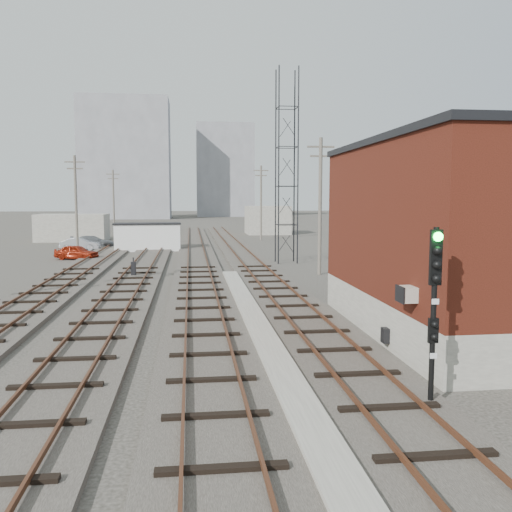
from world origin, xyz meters
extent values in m
plane|color=#282621|center=(0.00, 60.00, 0.00)|extent=(320.00, 320.00, 0.00)
cube|color=#332D28|center=(2.50, 39.00, 0.10)|extent=(3.20, 90.00, 0.20)
cube|color=#4C2816|center=(1.78, 39.00, 0.33)|extent=(0.07, 90.00, 0.12)
cube|color=#4C2816|center=(3.22, 39.00, 0.33)|extent=(0.07, 90.00, 0.12)
cube|color=#332D28|center=(-1.50, 39.00, 0.10)|extent=(3.20, 90.00, 0.20)
cube|color=#4C2816|center=(-2.22, 39.00, 0.33)|extent=(0.07, 90.00, 0.12)
cube|color=#4C2816|center=(-0.78, 39.00, 0.33)|extent=(0.07, 90.00, 0.12)
cube|color=#332D28|center=(-5.50, 39.00, 0.10)|extent=(3.20, 90.00, 0.20)
cube|color=#4C2816|center=(-6.22, 39.00, 0.33)|extent=(0.07, 90.00, 0.12)
cube|color=#4C2816|center=(-4.78, 39.00, 0.33)|extent=(0.07, 90.00, 0.12)
cube|color=#332D28|center=(-9.50, 39.00, 0.10)|extent=(3.20, 90.00, 0.20)
cube|color=#4C2816|center=(-10.22, 39.00, 0.33)|extent=(0.07, 90.00, 0.12)
cube|color=#4C2816|center=(-8.78, 39.00, 0.33)|extent=(0.07, 90.00, 0.12)
cube|color=gray|center=(0.50, 14.00, 0.13)|extent=(0.90, 28.00, 0.26)
cube|color=gray|center=(7.50, 12.00, 0.75)|extent=(6.00, 12.00, 1.50)
cube|color=#551E14|center=(7.50, 12.00, 4.25)|extent=(6.00, 12.00, 5.50)
cube|color=black|center=(7.50, 12.00, 7.10)|extent=(6.20, 12.20, 0.25)
cube|color=beige|center=(4.28, 8.00, 2.25)|extent=(0.45, 0.62, 0.45)
cube|color=black|center=(4.40, 10.00, 0.50)|extent=(0.20, 0.35, 0.50)
cylinder|color=black|center=(4.75, 34.25, 7.50)|extent=(0.10, 0.10, 15.00)
cylinder|color=black|center=(6.25, 34.25, 7.50)|extent=(0.10, 0.10, 15.00)
cylinder|color=black|center=(4.75, 35.75, 7.50)|extent=(0.10, 0.10, 15.00)
cylinder|color=black|center=(6.25, 35.75, 7.50)|extent=(0.10, 0.10, 15.00)
cylinder|color=#595147|center=(-12.50, 45.00, 4.50)|extent=(0.24, 0.24, 9.00)
cube|color=#595147|center=(-12.50, 45.00, 8.40)|extent=(1.80, 0.12, 0.12)
cube|color=#595147|center=(-12.50, 45.00, 7.80)|extent=(1.40, 0.12, 0.12)
cylinder|color=#595147|center=(-12.50, 70.00, 4.50)|extent=(0.24, 0.24, 9.00)
cube|color=#595147|center=(-12.50, 70.00, 8.40)|extent=(1.80, 0.12, 0.12)
cube|color=#595147|center=(-12.50, 70.00, 7.80)|extent=(1.40, 0.12, 0.12)
cylinder|color=#595147|center=(6.50, 28.00, 4.50)|extent=(0.24, 0.24, 9.00)
cube|color=#595147|center=(6.50, 28.00, 8.40)|extent=(1.80, 0.12, 0.12)
cube|color=#595147|center=(6.50, 28.00, 7.80)|extent=(1.40, 0.12, 0.12)
cylinder|color=#595147|center=(6.50, 58.00, 4.50)|extent=(0.24, 0.24, 9.00)
cube|color=#595147|center=(6.50, 58.00, 8.40)|extent=(1.80, 0.12, 0.12)
cube|color=#595147|center=(6.50, 58.00, 7.80)|extent=(1.40, 0.12, 0.12)
cube|color=gray|center=(-18.00, 135.00, 15.00)|extent=(22.00, 14.00, 30.00)
cube|color=gray|center=(8.00, 150.00, 13.00)|extent=(16.00, 12.00, 26.00)
cube|color=gray|center=(-16.00, 60.00, 1.60)|extent=(8.00, 5.00, 3.20)
cube|color=gray|center=(9.00, 70.00, 2.00)|extent=(6.00, 6.00, 4.00)
cube|color=gray|center=(3.70, 5.02, 0.05)|extent=(0.40, 0.40, 0.10)
cylinder|color=black|center=(3.70, 5.02, 2.19)|extent=(0.13, 0.13, 4.37)
cube|color=black|center=(3.70, 5.00, 3.66)|extent=(0.28, 0.10, 1.31)
sphere|color=#0CE533|center=(3.70, 4.91, 4.15)|extent=(0.22, 0.22, 0.22)
sphere|color=black|center=(3.70, 4.91, 3.83)|extent=(0.22, 0.22, 0.22)
sphere|color=black|center=(3.70, 4.91, 3.50)|extent=(0.22, 0.22, 0.22)
sphere|color=black|center=(3.70, 4.91, 3.17)|extent=(0.22, 0.22, 0.22)
cube|color=black|center=(3.70, 5.00, 1.91)|extent=(0.24, 0.09, 0.60)
cube|color=white|center=(3.70, 4.94, 2.62)|extent=(0.17, 0.02, 0.13)
cube|color=white|center=(3.70, 4.94, 1.31)|extent=(0.17, 0.02, 0.13)
cube|color=black|center=(-5.64, 27.83, 0.57)|extent=(0.30, 0.30, 0.95)
cylinder|color=black|center=(-5.64, 27.83, 1.19)|extent=(0.08, 0.08, 0.28)
cube|color=white|center=(-6.18, 46.49, 1.29)|extent=(6.38, 3.04, 2.59)
cube|color=black|center=(-6.18, 46.49, 2.64)|extent=(6.60, 3.26, 0.12)
imported|color=#9C230E|center=(-11.43, 39.22, 0.61)|extent=(3.88, 2.54, 1.23)
imported|color=#97999E|center=(-12.76, 47.48, 0.62)|extent=(3.78, 1.36, 1.24)
imported|color=slate|center=(-11.93, 49.79, 0.64)|extent=(4.64, 2.53, 1.28)
camera|label=1|loc=(-2.01, -7.00, 5.03)|focal=38.00mm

